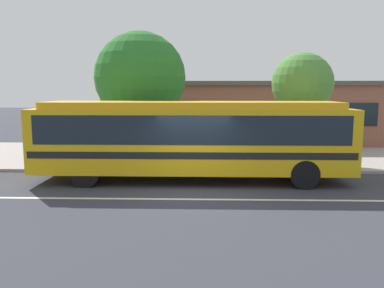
{
  "coord_description": "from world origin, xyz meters",
  "views": [
    {
      "loc": [
        0.32,
        -12.44,
        3.36
      ],
      "look_at": [
        -0.11,
        2.26,
        1.3
      ],
      "focal_mm": 36.33,
      "sensor_mm": 36.0,
      "label": 1
    }
  ],
  "objects_px": {
    "pedestrian_waiting_near_sign": "(235,143)",
    "street_tree_near_stop": "(140,78)",
    "transit_bus": "(192,135)",
    "bus_stop_sign": "(320,133)",
    "street_tree_mid_block": "(302,84)"
  },
  "relations": [
    {
      "from": "transit_bus",
      "to": "street_tree_near_stop",
      "type": "height_order",
      "value": "street_tree_near_stop"
    },
    {
      "from": "bus_stop_sign",
      "to": "transit_bus",
      "type": "bearing_deg",
      "value": -160.14
    },
    {
      "from": "street_tree_near_stop",
      "to": "transit_bus",
      "type": "bearing_deg",
      "value": -57.48
    },
    {
      "from": "pedestrian_waiting_near_sign",
      "to": "transit_bus",
      "type": "bearing_deg",
      "value": -127.45
    },
    {
      "from": "pedestrian_waiting_near_sign",
      "to": "street_tree_mid_block",
      "type": "distance_m",
      "value": 4.07
    },
    {
      "from": "transit_bus",
      "to": "pedestrian_waiting_near_sign",
      "type": "height_order",
      "value": "transit_bus"
    },
    {
      "from": "pedestrian_waiting_near_sign",
      "to": "street_tree_near_stop",
      "type": "relative_size",
      "value": 0.28
    },
    {
      "from": "pedestrian_waiting_near_sign",
      "to": "street_tree_near_stop",
      "type": "height_order",
      "value": "street_tree_near_stop"
    },
    {
      "from": "street_tree_near_stop",
      "to": "bus_stop_sign",
      "type": "bearing_deg",
      "value": -14.77
    },
    {
      "from": "street_tree_mid_block",
      "to": "pedestrian_waiting_near_sign",
      "type": "bearing_deg",
      "value": -160.3
    },
    {
      "from": "pedestrian_waiting_near_sign",
      "to": "bus_stop_sign",
      "type": "height_order",
      "value": "bus_stop_sign"
    },
    {
      "from": "transit_bus",
      "to": "street_tree_near_stop",
      "type": "relative_size",
      "value": 1.94
    },
    {
      "from": "transit_bus",
      "to": "street_tree_mid_block",
      "type": "distance_m",
      "value": 6.17
    },
    {
      "from": "pedestrian_waiting_near_sign",
      "to": "street_tree_mid_block",
      "type": "relative_size",
      "value": 0.34
    },
    {
      "from": "transit_bus",
      "to": "pedestrian_waiting_near_sign",
      "type": "xyz_separation_m",
      "value": [
        1.77,
        2.31,
        -0.61
      ]
    }
  ]
}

